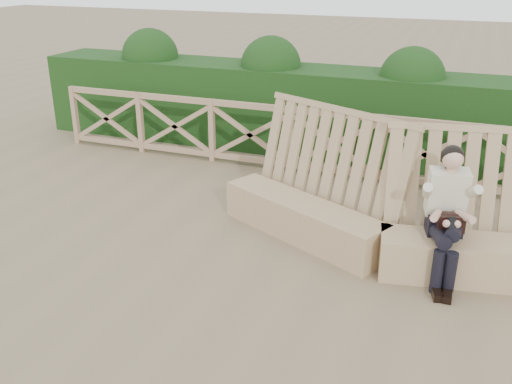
% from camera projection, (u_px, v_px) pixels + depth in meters
% --- Properties ---
extents(ground, '(60.00, 60.00, 0.00)m').
position_uv_depth(ground, '(253.00, 281.00, 6.32)').
color(ground, brown).
rests_on(ground, ground).
extents(bench, '(4.56, 1.71, 1.62)m').
position_uv_depth(bench, '(392.00, 224.00, 6.74)').
color(bench, '#9D8659').
rests_on(bench, ground).
extents(woman, '(0.51, 0.94, 1.50)m').
position_uv_depth(woman, '(447.00, 210.00, 6.14)').
color(woman, black).
rests_on(woman, ground).
extents(guardrail, '(10.10, 0.09, 1.10)m').
position_uv_depth(guardrail, '(333.00, 144.00, 9.12)').
color(guardrail, '#9A7959').
rests_on(guardrail, ground).
extents(hedge, '(12.00, 1.20, 1.50)m').
position_uv_depth(hedge, '(350.00, 114.00, 10.08)').
color(hedge, black).
rests_on(hedge, ground).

